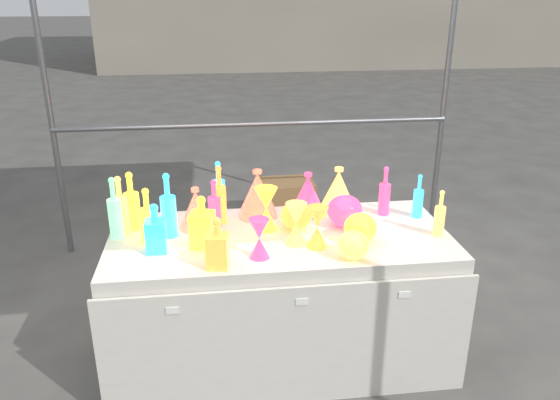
{
  "coord_description": "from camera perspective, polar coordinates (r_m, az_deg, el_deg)",
  "views": [
    {
      "loc": [
        -0.33,
        -2.6,
        1.98
      ],
      "look_at": [
        0.0,
        0.0,
        0.95
      ],
      "focal_mm": 35.0,
      "sensor_mm": 36.0,
      "label": 1
    }
  ],
  "objects": [
    {
      "name": "ground",
      "position": [
        3.29,
        0.0,
        -15.6
      ],
      "size": [
        80.0,
        80.0,
        0.0
      ],
      "primitive_type": "plane",
      "color": "#64615C",
      "rests_on": "ground"
    },
    {
      "name": "display_table",
      "position": [
        3.07,
        0.02,
        -10.12
      ],
      "size": [
        1.84,
        0.83,
        0.75
      ],
      "color": "silver",
      "rests_on": "ground"
    },
    {
      "name": "cardboard_box_closed",
      "position": [
        4.94,
        0.62,
        0.01
      ],
      "size": [
        0.51,
        0.38,
        0.36
      ],
      "primitive_type": "cube",
      "rotation": [
        0.0,
        0.0,
        0.04
      ],
      "color": "olive",
      "rests_on": "ground"
    },
    {
      "name": "cardboard_box_flat",
      "position": [
        4.87,
        0.33,
        -2.18
      ],
      "size": [
        0.71,
        0.54,
        0.06
      ],
      "primitive_type": "cube",
      "rotation": [
        0.0,
        0.0,
        -0.12
      ],
      "color": "olive",
      "rests_on": "ground"
    },
    {
      "name": "bottle_0",
      "position": [
        3.02,
        -15.26,
        -0.07
      ],
      "size": [
        0.11,
        0.11,
        0.32
      ],
      "primitive_type": null,
      "rotation": [
        0.0,
        0.0,
        -0.39
      ],
      "color": "red",
      "rests_on": "display_table"
    },
    {
      "name": "bottle_1",
      "position": [
        3.14,
        -6.43,
        1.32
      ],
      "size": [
        0.09,
        0.09,
        0.31
      ],
      "primitive_type": null,
      "rotation": [
        0.0,
        0.0,
        0.29
      ],
      "color": "#198D24",
      "rests_on": "display_table"
    },
    {
      "name": "bottle_2",
      "position": [
        3.0,
        -6.34,
        0.55
      ],
      "size": [
        0.1,
        0.1,
        0.33
      ],
      "primitive_type": null,
      "rotation": [
        0.0,
        0.0,
        0.4
      ],
      "color": "#FFAE1A",
      "rests_on": "display_table"
    },
    {
      "name": "bottle_3",
      "position": [
        2.98,
        -6.88,
        -0.34
      ],
      "size": [
        0.08,
        0.08,
        0.27
      ],
      "primitive_type": null,
      "rotation": [
        0.0,
        0.0,
        -0.2
      ],
      "color": "#1C3EA9",
      "rests_on": "display_table"
    },
    {
      "name": "bottle_4",
      "position": [
        2.96,
        -16.34,
        -0.6
      ],
      "size": [
        0.09,
        0.09,
        0.33
      ],
      "primitive_type": null,
      "rotation": [
        0.0,
        0.0,
        0.17
      ],
      "color": "#13795E",
      "rests_on": "display_table"
    },
    {
      "name": "bottle_5",
      "position": [
        2.94,
        -16.9,
        -0.78
      ],
      "size": [
        0.09,
        0.09,
        0.33
      ],
      "primitive_type": null,
      "rotation": [
        0.0,
        0.0,
        0.25
      ],
      "color": "#AB227E",
      "rests_on": "display_table"
    },
    {
      "name": "bottle_6",
      "position": [
        2.83,
        -13.68,
        -1.64
      ],
      "size": [
        0.1,
        0.1,
        0.3
      ],
      "primitive_type": null,
      "rotation": [
        0.0,
        0.0,
        -0.33
      ],
      "color": "red",
      "rests_on": "display_table"
    },
    {
      "name": "bottle_7",
      "position": [
        2.88,
        -11.61,
        -0.52
      ],
      "size": [
        0.09,
        0.09,
        0.35
      ],
      "primitive_type": null,
      "rotation": [
        0.0,
        0.0,
        0.15
      ],
      "color": "#198D24",
      "rests_on": "display_table"
    },
    {
      "name": "decanter_0",
      "position": [
        2.75,
        -8.13,
        -2.25
      ],
      "size": [
        0.14,
        0.14,
        0.27
      ],
      "primitive_type": null,
      "rotation": [
        0.0,
        0.0,
        -0.26
      ],
      "color": "red",
      "rests_on": "display_table"
    },
    {
      "name": "decanter_1",
      "position": [
        2.54,
        -6.55,
        -4.43
      ],
      "size": [
        0.12,
        0.12,
        0.25
      ],
      "primitive_type": null,
      "rotation": [
        0.0,
        0.0,
        -0.19
      ],
      "color": "#FFAE1A",
      "rests_on": "display_table"
    },
    {
      "name": "decanter_2",
      "position": [
        2.74,
        -12.87,
        -2.85
      ],
      "size": [
        0.1,
        0.1,
        0.25
      ],
      "primitive_type": null,
      "rotation": [
        0.0,
        0.0,
        -0.01
      ],
      "color": "#198D24",
      "rests_on": "display_table"
    },
    {
      "name": "hourglass_0",
      "position": [
        2.73,
        3.93,
        -2.85
      ],
      "size": [
        0.13,
        0.13,
        0.22
      ],
      "primitive_type": null,
      "rotation": [
        0.0,
        0.0,
        -0.27
      ],
      "color": "#FFAE1A",
      "rests_on": "display_table"
    },
    {
      "name": "hourglass_1",
      "position": [
        2.63,
        -2.18,
        -4.03
      ],
      "size": [
        0.12,
        0.12,
        0.2
      ],
      "primitive_type": null,
      "rotation": [
        0.0,
        0.0,
        0.27
      ],
      "color": "#1C3EA9",
      "rests_on": "display_table"
    },
    {
      "name": "hourglass_2",
      "position": [
        2.76,
        1.69,
        -2.49
      ],
      "size": [
        0.14,
        0.14,
        0.22
      ],
      "primitive_type": null,
      "rotation": [
        0.0,
        0.0,
        0.33
      ],
      "color": "#13795E",
      "rests_on": "display_table"
    },
    {
      "name": "hourglass_4",
      "position": [
        2.92,
        -1.44,
        -0.93
      ],
      "size": [
        0.15,
        0.15,
        0.24
      ],
      "primitive_type": null,
      "rotation": [
        0.0,
        0.0,
        0.34
      ],
      "color": "red",
      "rests_on": "display_table"
    },
    {
      "name": "globe_0",
      "position": [
        2.83,
        8.4,
        -3.06
      ],
      "size": [
        0.21,
        0.21,
        0.14
      ],
      "primitive_type": null,
      "rotation": [
        0.0,
        0.0,
        0.26
      ],
      "color": "red",
      "rests_on": "display_table"
    },
    {
      "name": "globe_1",
      "position": [
        2.66,
        7.68,
        -4.84
      ],
      "size": [
        0.19,
        0.19,
        0.12
      ],
      "primitive_type": null,
      "rotation": [
        0.0,
        0.0,
        -0.24
      ],
      "color": "#13795E",
      "rests_on": "display_table"
    },
    {
      "name": "globe_2",
      "position": [
        2.95,
        1.72,
        -1.75
      ],
      "size": [
        0.17,
        0.17,
        0.14
      ],
      "primitive_type": null,
      "rotation": [
        0.0,
        0.0,
        0.02
      ],
      "color": "#FFAE1A",
      "rests_on": "display_table"
    },
    {
      "name": "globe_3",
      "position": [
        3.0,
        6.78,
        -1.3
      ],
      "size": [
        0.22,
        0.22,
        0.16
      ],
      "primitive_type": null,
      "rotation": [
        0.0,
        0.0,
        0.13
      ],
      "color": "#1C3EA9",
      "rests_on": "display_table"
    },
    {
      "name": "lampshade_0",
      "position": [
        2.98,
        -8.76,
        -0.81
      ],
      "size": [
        0.23,
        0.23,
        0.23
      ],
      "primitive_type": null,
      "rotation": [
        0.0,
        0.0,
        -0.24
      ],
      "color": "yellow",
      "rests_on": "display_table"
    },
    {
      "name": "lampshade_1",
      "position": [
        3.09,
        -2.35,
        0.73
      ],
      "size": [
        0.27,
        0.27,
        0.28
      ],
      "primitive_type": null,
      "rotation": [
        0.0,
        0.0,
        -0.17
      ],
      "color": "yellow",
      "rests_on": "display_table"
    },
    {
      "name": "lampshade_2",
      "position": [
        3.13,
        2.92,
        0.71
      ],
      "size": [
        0.23,
        0.23,
        0.25
      ],
      "primitive_type": null,
      "rotation": [
        0.0,
        0.0,
        0.12
      ],
      "color": "#1C3EA9",
      "rests_on": "display_table"
    },
    {
      "name": "lampshade_3",
      "position": [
        3.16,
        6.11,
        1.06
      ],
      "size": [
        0.3,
        0.3,
        0.27
      ],
      "primitive_type": null,
      "rotation": [
        0.0,
        0.0,
        0.43
      ],
      "color": "#13795E",
      "rests_on": "display_table"
    },
    {
      "name": "bottle_8",
      "position": [
        3.18,
        14.27,
        0.42
      ],
      "size": [
        0.06,
        0.06,
        0.26
      ],
      "primitive_type": null,
      "rotation": [
        0.0,
        0.0,
        0.07
      ],
      "color": "#198D24",
      "rests_on": "display_table"
    },
    {
      "name": "bottle_10",
      "position": [
        3.17,
        10.9,
        0.96
      ],
      "size": [
        0.07,
        0.07,
        0.29
      ],
      "primitive_type": null,
      "rotation": [
        0.0,
        0.0,
        0.01
      ],
      "color": "#1C3EA9",
      "rests_on": "display_table"
    },
    {
      "name": "bottle_11",
      "position": [
        2.97,
        16.38,
        -1.32
      ],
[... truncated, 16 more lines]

